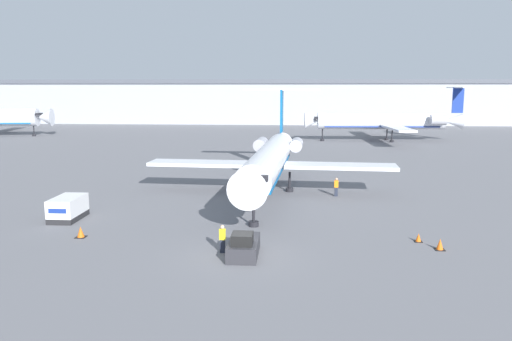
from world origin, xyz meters
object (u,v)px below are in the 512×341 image
object	(u,v)px
pushback_tug	(244,246)
worker_near_tug	(222,238)
airplane_main	(270,158)
traffic_cone_left	(81,232)
luggage_cart	(68,208)
traffic_cone_right	(418,238)
traffic_cone_mid	(440,245)
airplane_parked_far_right	(386,121)
worker_by_wing	(336,186)

from	to	relation	value
pushback_tug	worker_near_tug	bearing A→B (deg)	164.33
airplane_main	traffic_cone_left	distance (m)	21.10
luggage_cart	traffic_cone_right	size ratio (longest dim) A/B	6.06
traffic_cone_mid	airplane_parked_far_right	world-z (taller)	airplane_parked_far_right
pushback_tug	worker_near_tug	xyz separation A→B (m)	(-1.43, 0.40, 0.37)
worker_near_tug	traffic_cone_right	xyz separation A→B (m)	(13.41, 3.32, -0.70)
pushback_tug	luggage_cart	distance (m)	17.10
worker_by_wing	traffic_cone_right	world-z (taller)	worker_by_wing
traffic_cone_mid	luggage_cart	bearing A→B (deg)	168.53
worker_by_wing	traffic_cone_right	distance (m)	15.20
luggage_cart	worker_near_tug	bearing A→B (deg)	-28.05
airplane_main	pushback_tug	xyz separation A→B (m)	(-0.85, -19.32, -2.97)
airplane_main	luggage_cart	size ratio (longest dim) A/B	8.34
airplane_main	traffic_cone_right	bearing A→B (deg)	-54.48
airplane_main	pushback_tug	distance (m)	19.57
worker_near_tug	traffic_cone_left	distance (m)	11.04
luggage_cart	traffic_cone_mid	distance (m)	28.80
luggage_cart	airplane_main	bearing A→B (deg)	35.71
pushback_tug	airplane_parked_far_right	size ratio (longest dim) A/B	0.13
traffic_cone_right	airplane_parked_far_right	xyz separation A→B (m)	(9.65, 66.77, 3.73)
traffic_cone_right	airplane_parked_far_right	bearing A→B (deg)	81.78
pushback_tug	traffic_cone_left	distance (m)	12.50
airplane_main	pushback_tug	size ratio (longest dim) A/B	7.78
pushback_tug	luggage_cart	world-z (taller)	luggage_cart
pushback_tug	worker_by_wing	size ratio (longest dim) A/B	2.13
airplane_main	worker_by_wing	distance (m)	7.18
traffic_cone_right	pushback_tug	bearing A→B (deg)	-162.74
luggage_cart	worker_by_wing	world-z (taller)	luggage_cart
traffic_cone_left	traffic_cone_mid	size ratio (longest dim) A/B	1.04
worker_by_wing	traffic_cone_mid	bearing A→B (deg)	-71.15
worker_by_wing	traffic_cone_left	distance (m)	24.82
luggage_cart	traffic_cone_left	size ratio (longest dim) A/B	4.67
worker_near_tug	traffic_cone_right	size ratio (longest dim) A/B	3.05
pushback_tug	worker_near_tug	world-z (taller)	worker_near_tug
pushback_tug	luggage_cart	size ratio (longest dim) A/B	1.07
traffic_cone_right	traffic_cone_mid	distance (m)	1.96
airplane_main	traffic_cone_right	world-z (taller)	airplane_main
luggage_cart	worker_by_wing	xyz separation A→B (m)	(22.69, 10.46, 0.06)
traffic_cone_mid	airplane_parked_far_right	bearing A→B (deg)	82.80
worker_by_wing	traffic_cone_mid	size ratio (longest dim) A/B	2.44
airplane_main	traffic_cone_mid	xyz separation A→B (m)	(12.13, -17.29, -3.22)
traffic_cone_right	worker_near_tug	bearing A→B (deg)	-166.08
airplane_main	worker_near_tug	xyz separation A→B (m)	(-2.27, -18.92, -2.59)
luggage_cart	airplane_parked_far_right	bearing A→B (deg)	59.56
traffic_cone_mid	airplane_parked_far_right	size ratio (longest dim) A/B	0.02
traffic_cone_left	worker_near_tug	bearing A→B (deg)	-13.62
traffic_cone_left	traffic_cone_mid	bearing A→B (deg)	-2.19
airplane_main	luggage_cart	bearing A→B (deg)	-144.29
airplane_parked_far_right	traffic_cone_right	bearing A→B (deg)	-98.22
traffic_cone_left	pushback_tug	bearing A→B (deg)	-13.87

